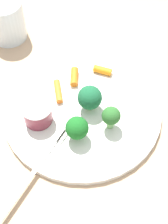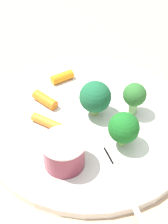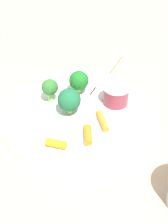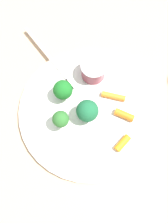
{
  "view_description": "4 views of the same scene",
  "coord_description": "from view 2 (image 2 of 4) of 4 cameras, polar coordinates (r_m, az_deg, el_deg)",
  "views": [
    {
      "loc": [
        0.19,
        -0.3,
        0.52
      ],
      "look_at": [
        0.01,
        -0.01,
        0.02
      ],
      "focal_mm": 53.74,
      "sensor_mm": 36.0,
      "label": 1
    },
    {
      "loc": [
        -0.12,
        -0.31,
        0.35
      ],
      "look_at": [
        -0.0,
        0.01,
        0.02
      ],
      "focal_mm": 54.45,
      "sensor_mm": 36.0,
      "label": 2
    },
    {
      "loc": [
        -0.22,
        0.41,
        0.42
      ],
      "look_at": [
        -0.02,
        0.0,
        0.02
      ],
      "focal_mm": 51.79,
      "sensor_mm": 36.0,
      "label": 3
    },
    {
      "loc": [
        0.11,
        0.13,
        0.5
      ],
      "look_at": [
        0.01,
        -0.0,
        0.02
      ],
      "focal_mm": 39.92,
      "sensor_mm": 36.0,
      "label": 4
    }
  ],
  "objects": [
    {
      "name": "broccoli_floret_0",
      "position": [
        0.46,
        1.9,
        2.53
      ],
      "size": [
        0.04,
        0.04,
        0.05
      ],
      "color": "#91B55B",
      "rests_on": "plate"
    },
    {
      "name": "sauce_cup",
      "position": [
        0.41,
        -3.37,
        -6.77
      ],
      "size": [
        0.05,
        0.05,
        0.04
      ],
      "color": "maroon",
      "rests_on": "plate"
    },
    {
      "name": "broccoli_floret_1",
      "position": [
        0.42,
        6.7,
        -2.68
      ],
      "size": [
        0.04,
        0.04,
        0.05
      ],
      "color": "#8AC55E",
      "rests_on": "plate"
    },
    {
      "name": "carrot_stick_1",
      "position": [
        0.46,
        -6.05,
        -1.78
      ],
      "size": [
        0.04,
        0.05,
        0.01
      ],
      "primitive_type": "cylinder",
      "rotation": [
        1.57,
        0.0,
        3.85
      ],
      "color": "orange",
      "rests_on": "plate"
    },
    {
      "name": "carrot_stick_0",
      "position": [
        0.53,
        -3.69,
        5.9
      ],
      "size": [
        0.04,
        0.02,
        0.01
      ],
      "primitive_type": "cylinder",
      "rotation": [
        1.57,
        0.0,
        1.78
      ],
      "color": "orange",
      "rests_on": "plate"
    },
    {
      "name": "ground_plane",
      "position": [
        0.48,
        0.84,
        -2.19
      ],
      "size": [
        2.4,
        2.4,
        0.0
      ],
      "primitive_type": "plane",
      "color": "tan"
    },
    {
      "name": "carrot_stick_2",
      "position": [
        0.49,
        -6.55,
        2.07
      ],
      "size": [
        0.03,
        0.04,
        0.01
      ],
      "primitive_type": "cylinder",
      "rotation": [
        1.57,
        0.0,
        3.66
      ],
      "color": "orange",
      "rests_on": "plate"
    },
    {
      "name": "fork",
      "position": [
        0.39,
        9.2,
        -15.54
      ],
      "size": [
        0.01,
        0.19,
        0.0
      ],
      "color": "beige",
      "rests_on": "plate"
    },
    {
      "name": "plate",
      "position": [
        0.48,
        0.85,
        -1.69
      ],
      "size": [
        0.29,
        0.29,
        0.01
      ],
      "primitive_type": "cylinder",
      "color": "silver",
      "rests_on": "ground_plane"
    },
    {
      "name": "broccoli_floret_2",
      "position": [
        0.47,
        8.48,
        2.73
      ],
      "size": [
        0.03,
        0.03,
        0.05
      ],
      "color": "#7EB769",
      "rests_on": "plate"
    }
  ]
}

